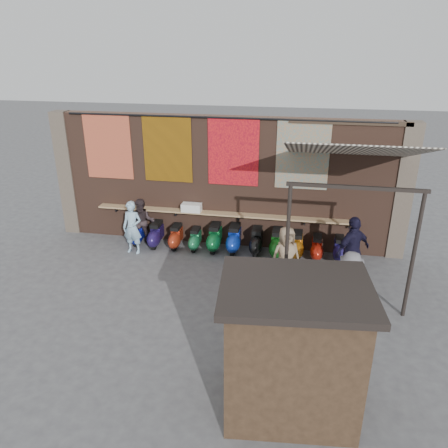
% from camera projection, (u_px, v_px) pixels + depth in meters
% --- Properties ---
extents(ground, '(70.00, 70.00, 0.00)m').
position_uv_depth(ground, '(206.00, 283.00, 11.69)').
color(ground, '#474749').
rests_on(ground, ground).
extents(brick_wall, '(10.00, 0.40, 4.00)m').
position_uv_depth(brick_wall, '(225.00, 182.00, 13.37)').
color(brick_wall, brown).
rests_on(brick_wall, ground).
extents(pier_left, '(0.50, 0.50, 4.00)m').
position_uv_depth(pier_left, '(68.00, 173.00, 14.25)').
color(pier_left, '#4C4238').
rests_on(pier_left, ground).
extents(pier_right, '(0.50, 0.50, 4.00)m').
position_uv_depth(pier_right, '(403.00, 192.00, 12.49)').
color(pier_right, '#4C4238').
rests_on(pier_right, ground).
extents(eating_counter, '(8.00, 0.32, 0.05)m').
position_uv_depth(eating_counter, '(222.00, 214.00, 13.38)').
color(eating_counter, '#9E7A51').
rests_on(eating_counter, brick_wall).
extents(shelf_box, '(0.60, 0.31, 0.25)m').
position_uv_depth(shelf_box, '(192.00, 208.00, 13.46)').
color(shelf_box, white).
rests_on(shelf_box, eating_counter).
extents(tapestry_redgold, '(1.50, 0.02, 2.00)m').
position_uv_depth(tapestry_redgold, '(108.00, 147.00, 13.40)').
color(tapestry_redgold, maroon).
rests_on(tapestry_redgold, brick_wall).
extents(tapestry_sun, '(1.50, 0.02, 2.00)m').
position_uv_depth(tapestry_sun, '(168.00, 149.00, 13.07)').
color(tapestry_sun, '#BF750B').
rests_on(tapestry_sun, brick_wall).
extents(tapestry_orange, '(1.50, 0.02, 2.00)m').
position_uv_depth(tapestry_orange, '(233.00, 152.00, 12.73)').
color(tapestry_orange, red).
rests_on(tapestry_orange, brick_wall).
extents(tapestry_multi, '(1.50, 0.02, 2.00)m').
position_uv_depth(tapestry_multi, '(303.00, 155.00, 12.39)').
color(tapestry_multi, teal).
rests_on(tapestry_multi, brick_wall).
extents(hang_rail, '(9.50, 0.06, 0.06)m').
position_uv_depth(hang_rail, '(223.00, 118.00, 12.40)').
color(hang_rail, black).
rests_on(hang_rail, brick_wall).
extents(scooter_stool_0, '(0.33, 0.74, 0.70)m').
position_uv_depth(scooter_stool_0, '(139.00, 233.00, 13.86)').
color(scooter_stool_0, navy).
rests_on(scooter_stool_0, ground).
extents(scooter_stool_1, '(0.37, 0.82, 0.78)m').
position_uv_depth(scooter_stool_1, '(156.00, 235.00, 13.68)').
color(scooter_stool_1, '#1F1348').
rests_on(scooter_stool_1, ground).
extents(scooter_stool_2, '(0.34, 0.76, 0.73)m').
position_uv_depth(scooter_stool_2, '(176.00, 237.00, 13.59)').
color(scooter_stool_2, maroon).
rests_on(scooter_stool_2, ground).
extents(scooter_stool_3, '(0.32, 0.71, 0.67)m').
position_uv_depth(scooter_stool_3, '(195.00, 239.00, 13.49)').
color(scooter_stool_3, '#19643B').
rests_on(scooter_stool_3, ground).
extents(scooter_stool_4, '(0.39, 0.87, 0.82)m').
position_uv_depth(scooter_stool_4, '(215.00, 238.00, 13.40)').
color(scooter_stool_4, '#0B5024').
rests_on(scooter_stool_4, ground).
extents(scooter_stool_5, '(0.40, 0.88, 0.83)m').
position_uv_depth(scooter_stool_5, '(234.00, 239.00, 13.31)').
color(scooter_stool_5, '#0E2B9B').
rests_on(scooter_stool_5, ground).
extents(scooter_stool_6, '(0.37, 0.83, 0.79)m').
position_uv_depth(scooter_stool_6, '(257.00, 241.00, 13.20)').
color(scooter_stool_6, black).
rests_on(scooter_stool_6, ground).
extents(scooter_stool_7, '(0.39, 0.88, 0.83)m').
position_uv_depth(scooter_stool_7, '(277.00, 243.00, 13.01)').
color(scooter_stool_7, '#0E4A12').
rests_on(scooter_stool_7, ground).
extents(scooter_stool_8, '(0.37, 0.82, 0.78)m').
position_uv_depth(scooter_stool_8, '(297.00, 245.00, 12.94)').
color(scooter_stool_8, '#9C550E').
rests_on(scooter_stool_8, ground).
extents(scooter_stool_9, '(0.34, 0.76, 0.72)m').
position_uv_depth(scooter_stool_9, '(317.00, 248.00, 12.84)').
color(scooter_stool_9, '#99170B').
rests_on(scooter_stool_9, ground).
extents(scooter_stool_10, '(0.34, 0.75, 0.72)m').
position_uv_depth(scooter_stool_10, '(339.00, 249.00, 12.78)').
color(scooter_stool_10, '#201753').
rests_on(scooter_stool_10, ground).
extents(diner_left, '(0.63, 0.44, 1.63)m').
position_uv_depth(diner_left, '(132.00, 228.00, 13.11)').
color(diner_left, '#92BAD5').
rests_on(diner_left, ground).
extents(diner_right, '(0.87, 0.76, 1.52)m').
position_uv_depth(diner_right, '(143.00, 222.00, 13.63)').
color(diner_right, '#33282A').
rests_on(diner_right, ground).
extents(shopper_navy, '(1.15, 1.06, 1.89)m').
position_uv_depth(shopper_navy, '(352.00, 251.00, 11.36)').
color(shopper_navy, black).
rests_on(shopper_navy, ground).
extents(shopper_grey, '(1.13, 0.90, 1.53)m').
position_uv_depth(shopper_grey, '(349.00, 282.00, 10.25)').
color(shopper_grey, slate).
rests_on(shopper_grey, ground).
extents(shopper_tan, '(0.94, 0.81, 1.62)m').
position_uv_depth(shopper_tan, '(286.00, 256.00, 11.38)').
color(shopper_tan, '#876F55').
rests_on(shopper_tan, ground).
extents(market_stall, '(2.30, 1.82, 2.33)m').
position_uv_depth(market_stall, '(292.00, 352.00, 7.30)').
color(market_stall, black).
rests_on(market_stall, ground).
extents(stall_roof, '(2.58, 2.08, 0.12)m').
position_uv_depth(stall_roof, '(296.00, 289.00, 6.83)').
color(stall_roof, black).
rests_on(stall_roof, market_stall).
extents(stall_sign, '(1.20, 0.16, 0.50)m').
position_uv_depth(stall_sign, '(291.00, 298.00, 7.87)').
color(stall_sign, gold).
rests_on(stall_sign, market_stall).
extents(stall_shelf, '(1.78, 0.28, 0.06)m').
position_uv_depth(stall_shelf, '(288.00, 337.00, 8.19)').
color(stall_shelf, '#473321').
rests_on(stall_shelf, market_stall).
extents(awning_canvas, '(3.20, 3.28, 0.97)m').
position_uv_depth(awning_canvas, '(353.00, 150.00, 10.55)').
color(awning_canvas, beige).
rests_on(awning_canvas, brick_wall).
extents(awning_ledger, '(3.30, 0.08, 0.12)m').
position_uv_depth(awning_ledger, '(350.00, 123.00, 11.83)').
color(awning_ledger, '#33261C').
rests_on(awning_ledger, brick_wall).
extents(awning_header, '(3.00, 0.08, 0.08)m').
position_uv_depth(awning_header, '(356.00, 187.00, 9.37)').
color(awning_header, black).
rests_on(awning_header, awning_post_left).
extents(awning_post_left, '(0.09, 0.09, 3.10)m').
position_uv_depth(awning_post_left, '(287.00, 247.00, 10.19)').
color(awning_post_left, black).
rests_on(awning_post_left, ground).
extents(awning_post_right, '(0.09, 0.09, 3.10)m').
position_uv_depth(awning_post_right, '(413.00, 257.00, 9.72)').
color(awning_post_right, black).
rests_on(awning_post_right, ground).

